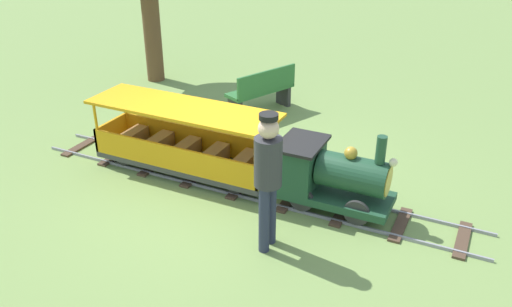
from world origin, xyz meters
TOP-DOWN VIEW (x-y plane):
  - ground_plane at (0.00, 0.00)m, footprint 60.00×60.00m
  - track at (0.00, 0.08)m, footprint 0.76×6.40m
  - locomotive at (0.00, 1.29)m, footprint 0.72×1.44m
  - passenger_car at (0.00, -0.82)m, footprint 0.82×2.70m
  - conductor_person at (1.06, 0.94)m, footprint 0.30×0.30m
  - park_bench at (-2.50, -0.81)m, footprint 1.35×0.90m

SIDE VIEW (x-z plane):
  - ground_plane at x=0.00m, z-range 0.00..0.00m
  - track at x=0.00m, z-range 0.00..0.04m
  - park_bench at x=-2.50m, z-range 0.01..0.83m
  - passenger_car at x=0.00m, z-range -0.07..0.90m
  - locomotive at x=0.00m, z-range -0.06..1.02m
  - conductor_person at x=1.06m, z-range 0.15..1.77m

